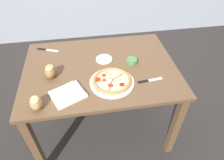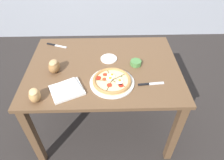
{
  "view_description": "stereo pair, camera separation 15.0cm",
  "coord_description": "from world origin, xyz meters",
  "px_view_note": "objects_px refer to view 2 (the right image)",
  "views": [
    {
      "loc": [
        -0.11,
        -1.3,
        1.82
      ],
      "look_at": [
        0.07,
        -0.21,
        0.81
      ],
      "focal_mm": 32.0,
      "sensor_mm": 36.0,
      "label": 1
    },
    {
      "loc": [
        0.04,
        -1.31,
        1.82
      ],
      "look_at": [
        0.07,
        -0.21,
        0.81
      ],
      "focal_mm": 32.0,
      "sensor_mm": 36.0,
      "label": 2
    }
  ],
  "objects_px": {
    "bread_piece_mid": "(35,95)",
    "side_saucer": "(109,59)",
    "dining_table": "(104,76)",
    "knife_spare": "(56,45)",
    "bread_piece_near": "(54,66)",
    "pizza": "(112,81)",
    "knife_main": "(151,84)",
    "ramekin_bowl": "(136,63)",
    "napkin_folded": "(67,89)"
  },
  "relations": [
    {
      "from": "bread_piece_near",
      "to": "side_saucer",
      "type": "relative_size",
      "value": 0.89
    },
    {
      "from": "bread_piece_mid",
      "to": "knife_spare",
      "type": "height_order",
      "value": "bread_piece_mid"
    },
    {
      "from": "pizza",
      "to": "bread_piece_near",
      "type": "relative_size",
      "value": 2.66
    },
    {
      "from": "pizza",
      "to": "ramekin_bowl",
      "type": "relative_size",
      "value": 3.54
    },
    {
      "from": "pizza",
      "to": "side_saucer",
      "type": "relative_size",
      "value": 2.38
    },
    {
      "from": "dining_table",
      "to": "napkin_folded",
      "type": "bearing_deg",
      "value": -132.9
    },
    {
      "from": "pizza",
      "to": "bread_piece_mid",
      "type": "height_order",
      "value": "bread_piece_mid"
    },
    {
      "from": "bread_piece_near",
      "to": "napkin_folded",
      "type": "bearing_deg",
      "value": -60.98
    },
    {
      "from": "knife_main",
      "to": "knife_spare",
      "type": "xyz_separation_m",
      "value": [
        -0.81,
        0.55,
        0.0
      ]
    },
    {
      "from": "bread_piece_near",
      "to": "knife_spare",
      "type": "height_order",
      "value": "bread_piece_near"
    },
    {
      "from": "bread_piece_near",
      "to": "bread_piece_mid",
      "type": "height_order",
      "value": "bread_piece_near"
    },
    {
      "from": "bread_piece_near",
      "to": "knife_main",
      "type": "distance_m",
      "value": 0.77
    },
    {
      "from": "knife_main",
      "to": "pizza",
      "type": "bearing_deg",
      "value": 170.35
    },
    {
      "from": "napkin_folded",
      "to": "bread_piece_near",
      "type": "bearing_deg",
      "value": 119.02
    },
    {
      "from": "bread_piece_near",
      "to": "knife_spare",
      "type": "xyz_separation_m",
      "value": [
        -0.06,
        0.38,
        -0.05
      ]
    },
    {
      "from": "dining_table",
      "to": "knife_main",
      "type": "xyz_separation_m",
      "value": [
        0.36,
        -0.23,
        0.11
      ]
    },
    {
      "from": "dining_table",
      "to": "side_saucer",
      "type": "xyz_separation_m",
      "value": [
        0.05,
        0.1,
        0.11
      ]
    },
    {
      "from": "dining_table",
      "to": "bread_piece_near",
      "type": "bearing_deg",
      "value": -171.86
    },
    {
      "from": "knife_spare",
      "to": "side_saucer",
      "type": "distance_m",
      "value": 0.55
    },
    {
      "from": "ramekin_bowl",
      "to": "knife_spare",
      "type": "xyz_separation_m",
      "value": [
        -0.72,
        0.31,
        -0.02
      ]
    },
    {
      "from": "side_saucer",
      "to": "knife_spare",
      "type": "bearing_deg",
      "value": 155.42
    },
    {
      "from": "napkin_folded",
      "to": "ramekin_bowl",
      "type": "bearing_deg",
      "value": 29.02
    },
    {
      "from": "bread_piece_mid",
      "to": "napkin_folded",
      "type": "bearing_deg",
      "value": 21.94
    },
    {
      "from": "dining_table",
      "to": "knife_spare",
      "type": "bearing_deg",
      "value": 144.04
    },
    {
      "from": "pizza",
      "to": "knife_spare",
      "type": "xyz_separation_m",
      "value": [
        -0.52,
        0.53,
        -0.02
      ]
    },
    {
      "from": "ramekin_bowl",
      "to": "napkin_folded",
      "type": "xyz_separation_m",
      "value": [
        -0.54,
        -0.3,
        -0.01
      ]
    },
    {
      "from": "napkin_folded",
      "to": "knife_spare",
      "type": "distance_m",
      "value": 0.64
    },
    {
      "from": "dining_table",
      "to": "pizza",
      "type": "distance_m",
      "value": 0.25
    },
    {
      "from": "bread_piece_mid",
      "to": "side_saucer",
      "type": "bearing_deg",
      "value": 42.19
    },
    {
      "from": "knife_spare",
      "to": "side_saucer",
      "type": "height_order",
      "value": "same"
    },
    {
      "from": "dining_table",
      "to": "bread_piece_near",
      "type": "relative_size",
      "value": 9.92
    },
    {
      "from": "pizza",
      "to": "knife_main",
      "type": "xyz_separation_m",
      "value": [
        0.29,
        -0.02,
        -0.02
      ]
    },
    {
      "from": "dining_table",
      "to": "bread_piece_near",
      "type": "height_order",
      "value": "bread_piece_near"
    },
    {
      "from": "pizza",
      "to": "knife_main",
      "type": "bearing_deg",
      "value": -4.4
    },
    {
      "from": "napkin_folded",
      "to": "knife_spare",
      "type": "bearing_deg",
      "value": 106.95
    },
    {
      "from": "dining_table",
      "to": "bread_piece_near",
      "type": "xyz_separation_m",
      "value": [
        -0.39,
        -0.06,
        0.16
      ]
    },
    {
      "from": "ramekin_bowl",
      "to": "bread_piece_near",
      "type": "relative_size",
      "value": 0.75
    },
    {
      "from": "pizza",
      "to": "napkin_folded",
      "type": "height_order",
      "value": "pizza"
    },
    {
      "from": "bread_piece_mid",
      "to": "side_saucer",
      "type": "height_order",
      "value": "bread_piece_mid"
    },
    {
      "from": "ramekin_bowl",
      "to": "side_saucer",
      "type": "relative_size",
      "value": 0.67
    },
    {
      "from": "pizza",
      "to": "knife_spare",
      "type": "distance_m",
      "value": 0.74
    },
    {
      "from": "napkin_folded",
      "to": "knife_spare",
      "type": "height_order",
      "value": "napkin_folded"
    },
    {
      "from": "dining_table",
      "to": "bread_piece_mid",
      "type": "bearing_deg",
      "value": -141.91
    },
    {
      "from": "pizza",
      "to": "napkin_folded",
      "type": "xyz_separation_m",
      "value": [
        -0.33,
        -0.08,
        -0.0
      ]
    },
    {
      "from": "dining_table",
      "to": "pizza",
      "type": "height_order",
      "value": "pizza"
    },
    {
      "from": "ramekin_bowl",
      "to": "side_saucer",
      "type": "distance_m",
      "value": 0.24
    },
    {
      "from": "napkin_folded",
      "to": "bread_piece_mid",
      "type": "distance_m",
      "value": 0.22
    },
    {
      "from": "bread_piece_mid",
      "to": "knife_main",
      "type": "height_order",
      "value": "bread_piece_mid"
    },
    {
      "from": "napkin_folded",
      "to": "bread_piece_mid",
      "type": "height_order",
      "value": "bread_piece_mid"
    },
    {
      "from": "side_saucer",
      "to": "dining_table",
      "type": "bearing_deg",
      "value": -115.13
    }
  ]
}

